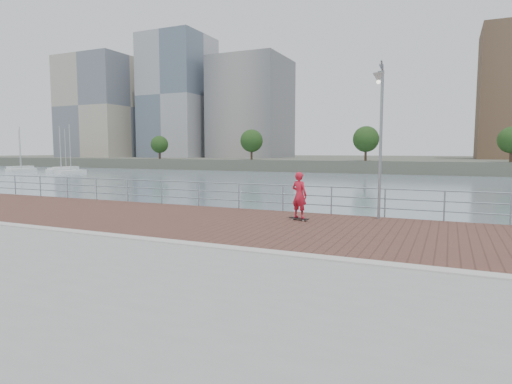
% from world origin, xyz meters
% --- Properties ---
extents(water, '(400.00, 400.00, 0.00)m').
position_xyz_m(water, '(0.00, 0.00, -2.00)').
color(water, slate).
rests_on(water, ground).
extents(seawall, '(40.00, 24.00, 2.00)m').
position_xyz_m(seawall, '(0.00, -5.00, -1.00)').
color(seawall, gray).
rests_on(seawall, ground).
extents(brick_lane, '(40.00, 6.80, 0.02)m').
position_xyz_m(brick_lane, '(0.00, 3.60, 0.01)').
color(brick_lane, brown).
rests_on(brick_lane, seawall).
extents(curb, '(40.00, 0.40, 0.06)m').
position_xyz_m(curb, '(0.00, 0.00, 0.03)').
color(curb, '#B7B5AD').
rests_on(curb, seawall).
extents(far_shore, '(320.00, 95.00, 2.50)m').
position_xyz_m(far_shore, '(0.00, 122.50, -0.75)').
color(far_shore, '#4C5142').
rests_on(far_shore, ground).
extents(guardrail, '(39.06, 0.06, 1.13)m').
position_xyz_m(guardrail, '(0.00, 7.00, 0.69)').
color(guardrail, '#8C9EA8').
rests_on(guardrail, brick_lane).
extents(street_lamp, '(0.40, 1.15, 5.42)m').
position_xyz_m(street_lamp, '(2.93, 6.10, 3.85)').
color(street_lamp, gray).
rests_on(street_lamp, brick_lane).
extents(skateboard, '(0.78, 0.41, 0.09)m').
position_xyz_m(skateboard, '(0.36, 5.00, 0.09)').
color(skateboard, black).
rests_on(skateboard, brick_lane).
extents(skateboarder, '(0.70, 0.56, 1.67)m').
position_xyz_m(skateboarder, '(0.36, 5.00, 0.94)').
color(skateboarder, red).
rests_on(skateboarder, skateboard).
extents(shoreline_trees, '(109.69, 5.15, 6.87)m').
position_xyz_m(shoreline_trees, '(-4.84, 77.00, 4.58)').
color(shoreline_trees, '#473323').
rests_on(shoreline_trees, far_shore).
extents(marina, '(31.61, 20.19, 9.70)m').
position_xyz_m(marina, '(-79.40, 58.38, -1.56)').
color(marina, white).
rests_on(marina, water).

